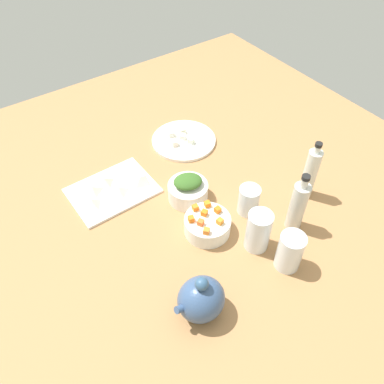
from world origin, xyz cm
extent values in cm
cube|color=#A67649|center=(0.00, 0.00, 1.50)|extent=(190.00, 190.00, 3.00)
cube|color=white|center=(20.27, -20.34, 3.50)|extent=(29.33, 22.07, 1.00)
cylinder|color=white|center=(-16.30, -28.94, 3.60)|extent=(25.75, 25.75, 1.20)
cylinder|color=white|center=(0.06, -2.41, 6.19)|extent=(13.82, 13.82, 6.38)
cylinder|color=white|center=(3.26, 13.15, 5.92)|extent=(14.87, 14.87, 5.84)
ellipsoid|color=#39547E|center=(21.26, 34.43, 9.34)|extent=(13.04, 12.04, 12.68)
sphere|color=#325578|center=(21.26, 34.43, 17.14)|extent=(3.65, 3.65, 3.65)
cylinder|color=#39547E|center=(26.80, 34.43, 10.93)|extent=(5.38, 2.00, 3.93)
cylinder|color=silver|center=(-21.14, 27.32, 11.97)|extent=(5.19, 5.19, 17.93)
cylinder|color=silver|center=(-21.14, 27.32, 22.57)|extent=(2.33, 2.33, 3.27)
cylinder|color=black|center=(-21.14, 27.32, 24.80)|extent=(2.59, 2.59, 1.20)
cylinder|color=silver|center=(-34.92, 19.53, 12.54)|extent=(4.70, 4.70, 19.08)
cylinder|color=silver|center=(-34.92, 19.53, 23.33)|extent=(2.12, 2.12, 2.51)
cylinder|color=black|center=(-34.92, 19.53, 25.19)|extent=(2.35, 2.35, 1.20)
cylinder|color=white|center=(-8.70, 37.10, 9.52)|extent=(7.57, 7.57, 13.04)
cylinder|color=white|center=(-13.15, 13.97, 8.15)|extent=(7.07, 7.07, 10.29)
cylinder|color=white|center=(-5.90, 26.44, 10.10)|extent=(7.55, 7.55, 14.19)
cube|color=orange|center=(1.09, 16.59, 9.74)|extent=(2.10, 2.10, 1.80)
cube|color=orange|center=(4.06, 7.58, 9.74)|extent=(2.06, 2.06, 1.80)
cube|color=orange|center=(6.26, 13.54, 9.74)|extent=(2.44, 2.44, 1.80)
cube|color=orange|center=(-1.22, 12.45, 9.74)|extent=(1.94, 1.94, 1.80)
cube|color=orange|center=(3.02, 11.02, 9.74)|extent=(2.43, 2.43, 1.80)
cube|color=orange|center=(7.85, 10.67, 9.74)|extent=(2.28, 2.28, 1.80)
cube|color=orange|center=(6.76, 17.22, 9.74)|extent=(2.53, 2.53, 1.80)
cube|color=orange|center=(0.14, 8.58, 9.74)|extent=(2.17, 2.17, 1.80)
ellipsoid|color=#376124|center=(0.06, -2.41, 11.09)|extent=(11.94, 10.91, 3.42)
cube|color=white|center=(-17.34, -25.33, 5.30)|extent=(3.00, 3.00, 2.20)
cube|color=#F6E1CC|center=(-11.22, -27.71, 5.30)|extent=(2.80, 2.80, 2.20)
cube|color=white|center=(-18.16, -32.57, 5.30)|extent=(2.54, 2.54, 2.20)
cube|color=silver|center=(-13.43, -33.54, 5.30)|extent=(2.93, 2.93, 2.20)
cube|color=white|center=(-16.11, -29.15, 5.30)|extent=(3.02, 3.02, 2.20)
pyramid|color=beige|center=(29.10, -17.66, 5.32)|extent=(5.88, 6.15, 2.64)
pyramid|color=beige|center=(20.77, -24.65, 5.14)|extent=(5.61, 5.62, 2.27)
pyramid|color=beige|center=(26.18, -23.40, 5.03)|extent=(6.49, 6.20, 2.06)
pyramid|color=beige|center=(18.84, -17.76, 5.14)|extent=(5.97, 6.19, 2.27)
pyramid|color=beige|center=(10.06, -17.69, 5.40)|extent=(7.65, 7.80, 2.80)
camera|label=1|loc=(52.33, 74.37, 103.75)|focal=36.58mm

